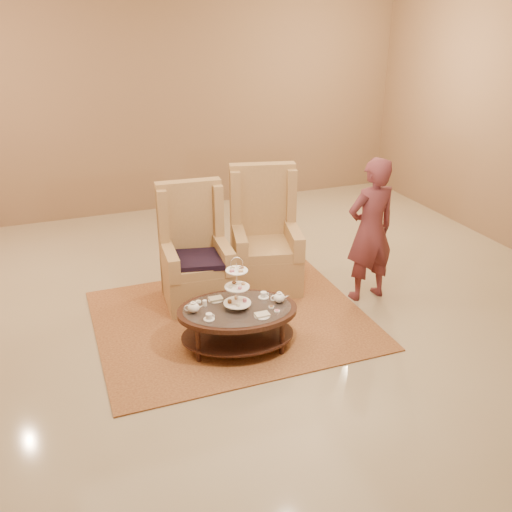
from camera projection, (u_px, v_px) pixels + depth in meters
name	position (u px, v px, depth m)	size (l,w,h in m)	color
ground	(252.00, 326.00, 5.91)	(8.00, 8.00, 0.00)	tan
ceiling	(252.00, 326.00, 5.91)	(8.00, 8.00, 0.02)	silver
wall_back	(158.00, 98.00, 8.61)	(8.00, 0.04, 3.50)	#926F4F
rug	(231.00, 319.00, 6.01)	(2.78, 2.32, 0.01)	#AC733D
tea_table	(237.00, 315.00, 5.41)	(1.28, 1.01, 0.95)	black
armchair_left	(195.00, 262.00, 6.28)	(0.76, 0.78, 1.32)	tan
armchair_right	(265.00, 246.00, 6.63)	(0.91, 0.93, 1.40)	tan
person	(371.00, 230.00, 6.17)	(0.61, 0.43, 1.61)	brown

